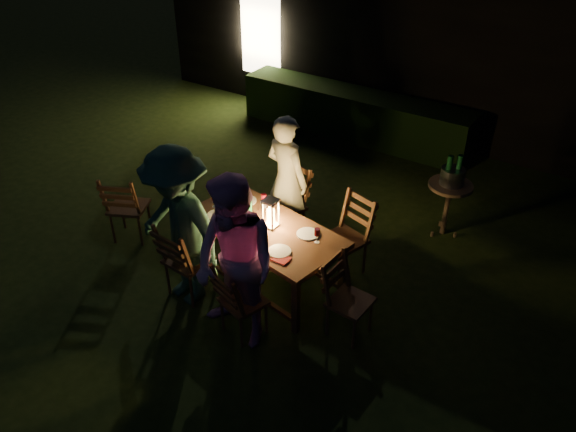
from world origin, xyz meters
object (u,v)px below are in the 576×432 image
Objects in this scene: bottle_bucket_a at (448,173)px; person_house_side at (287,180)px; bottle_bucket_b at (458,173)px; dining_table at (265,232)px; side_table at (450,190)px; ice_bucket at (452,176)px; lantern at (271,215)px; chair_far_right at (344,250)px; chair_near_left at (189,272)px; chair_end at (348,311)px; bottle_table at (249,208)px; chair_near_right at (242,312)px; chair_far_left at (284,217)px; chair_spare at (130,218)px; person_opp_right at (236,264)px; person_opp_left at (179,228)px.

person_house_side is at bearing -144.93° from bottle_bucket_a.
dining_table is at bearing -124.41° from bottle_bucket_b.
ice_bucket is at bearing 180.00° from side_table.
side_table is at bearing -134.21° from person_house_side.
ice_bucket is at bearing 38.66° from bottle_bucket_a.
person_house_side is at bearing -144.81° from side_table.
lantern is (0.06, 0.04, 0.23)m from dining_table.
chair_far_right is 1.64m from side_table.
chair_near_left is at bearing -125.46° from bottle_bucket_a.
chair_end is 2.91× the size of bottle_bucket_b.
bottle_table is (0.05, -0.84, 0.05)m from person_house_side.
chair_near_right is 1.00× the size of chair_end.
chair_far_left is at bearing -143.93° from bottle_bucket_a.
lantern is at bearing 130.64° from chair_far_left.
side_table is at bearing 51.00° from bottle_table.
chair_end is 3.32× the size of bottle_table.
chair_spare is 4.22m from bottle_bucket_b.
lantern is 1.17× the size of ice_bucket.
dining_table is 2.62× the size of side_table.
chair_far_left reaches higher than chair_end.
person_opp_right reaches higher than bottle_bucket_b.
bottle_table is at bearing -15.63° from chair_spare.
bottle_bucket_a reaches higher than chair_near_left.
chair_far_right is at bearing -173.99° from chair_far_left.
person_opp_left reaches higher than chair_near_right.
lantern is 0.46× the size of side_table.
bottle_bucket_b is at bearing 38.66° from bottle_bucket_a.
person_opp_right is at bearing -60.12° from bottle_table.
lantern is at bearing 61.91° from chair_far_right.
chair_near_left is 0.63m from person_opp_left.
person_opp_left is at bearing -44.32° from chair_spare.
side_table is (3.38, 2.34, 0.36)m from chair_spare.
side_table is at bearing 178.69° from chair_end.
chair_spare is at bearing -177.60° from chair_near_right.
dining_table is 1.05× the size of person_opp_left.
dining_table is 0.97m from person_opp_right.
side_table is (1.99, 2.76, 0.35)m from chair_near_left.
dining_table is 2.52m from ice_bucket.
chair_near_left is at bearing -125.75° from ice_bucket.
chair_near_right is at bearing -6.90° from chair_near_left.
person_house_side is 2.09m from side_table.
person_opp_right is at bearing 125.47° from chair_far_left.
person_opp_left is (-0.30, -1.56, 0.62)m from chair_far_left.
chair_far_left is at bearing 119.42° from person_opp_right.
person_opp_left is 3.46m from side_table.
person_house_side reaches higher than dining_table.
chair_near_left reaches higher than dining_table.
chair_spare is (-3.18, -0.03, 0.02)m from chair_end.
person_opp_left is (-0.01, -0.05, 0.63)m from chair_near_left.
person_house_side is 2.08m from ice_bucket.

